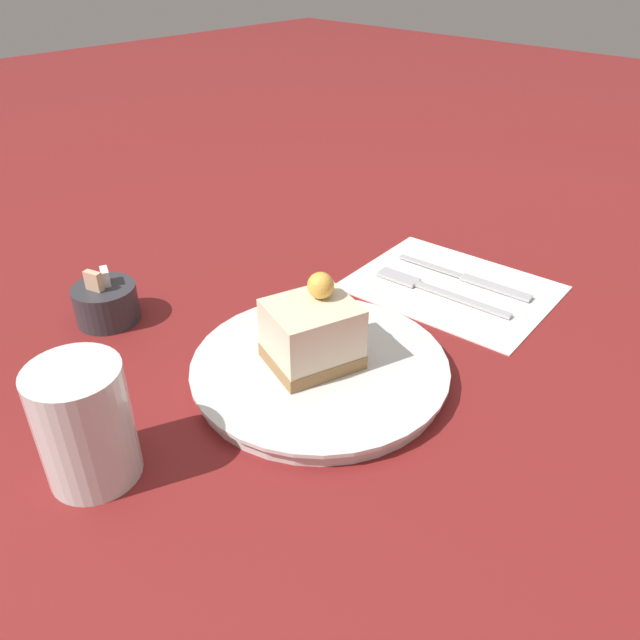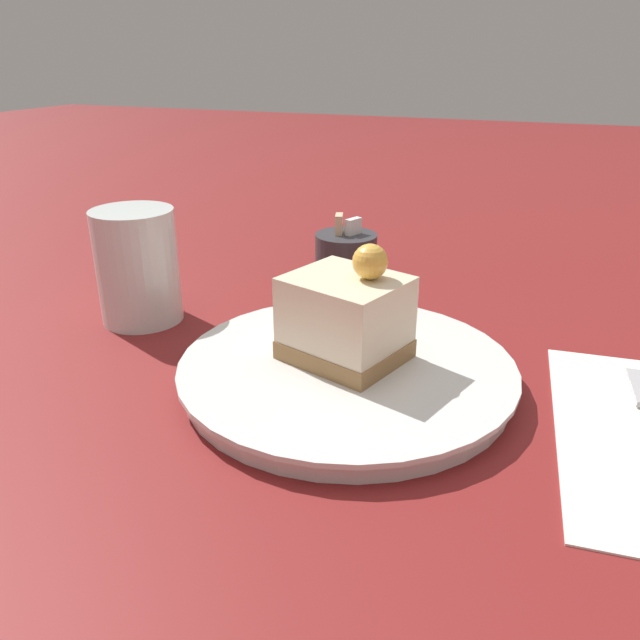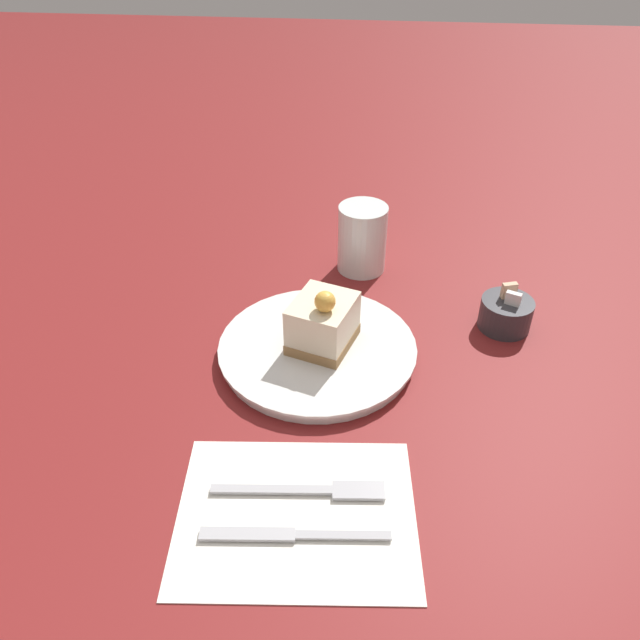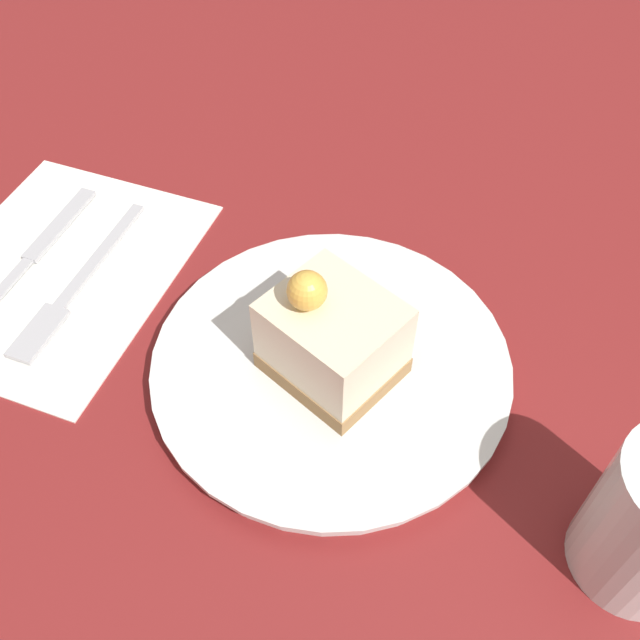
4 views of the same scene
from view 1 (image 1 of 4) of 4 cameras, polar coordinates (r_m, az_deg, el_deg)
The scene contains 8 objects.
ground_plane at distance 0.60m, azimuth 1.44°, elevation -7.51°, with size 4.00×4.00×0.00m, color maroon.
plate at distance 0.62m, azimuth -0.02°, elevation -4.47°, with size 0.25×0.25×0.02m.
cake_slice at distance 0.60m, azimuth -0.71°, elevation -1.14°, with size 0.10×0.09×0.09m.
napkin at distance 0.79m, azimuth 11.97°, elevation 3.00°, with size 0.21×0.25×0.00m.
fork at distance 0.78m, azimuth 10.03°, elevation 2.88°, with size 0.03×0.18×0.00m.
knife at distance 0.81m, azimuth 13.95°, elevation 3.53°, with size 0.03×0.18×0.00m.
sugar_bowl at distance 0.74m, azimuth -18.97°, elevation 1.51°, with size 0.07×0.07×0.06m.
drinking_glass at distance 0.53m, azimuth -20.72°, elevation -8.91°, with size 0.07×0.07×0.10m.
Camera 1 is at (-0.34, -0.30, 0.38)m, focal length 35.00 mm.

